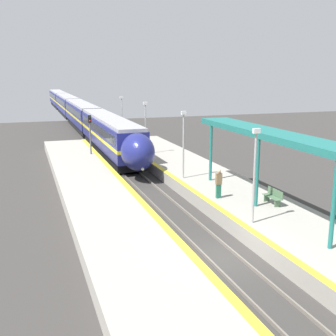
# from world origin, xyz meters

# --- Properties ---
(ground_plane) EXTENTS (120.00, 120.00, 0.00)m
(ground_plane) POSITION_xyz_m (0.00, 0.00, 0.00)
(ground_plane) COLOR #383533
(rail_left) EXTENTS (0.08, 90.00, 0.15)m
(rail_left) POSITION_xyz_m (-0.72, 0.00, 0.07)
(rail_left) COLOR slate
(rail_left) RESTS_ON ground_plane
(rail_right) EXTENTS (0.08, 90.00, 0.15)m
(rail_right) POSITION_xyz_m (0.72, 0.00, 0.07)
(rail_right) COLOR slate
(rail_right) RESTS_ON ground_plane
(train) EXTENTS (2.73, 86.73, 3.94)m
(train) POSITION_xyz_m (0.00, 56.53, 2.25)
(train) COLOR black
(train) RESTS_ON ground_plane
(platform_right) EXTENTS (5.16, 64.00, 0.86)m
(platform_right) POSITION_xyz_m (4.30, 0.00, 0.43)
(platform_right) COLOR #9E998E
(platform_right) RESTS_ON ground_plane
(platform_left) EXTENTS (4.54, 64.00, 0.86)m
(platform_left) POSITION_xyz_m (-3.99, 0.00, 0.43)
(platform_left) COLOR #9E998E
(platform_left) RESTS_ON ground_plane
(platform_bench) EXTENTS (0.44, 1.52, 0.89)m
(platform_bench) POSITION_xyz_m (5.25, 4.00, 1.32)
(platform_bench) COLOR #4C6B4C
(platform_bench) RESTS_ON platform_right
(person_waiting) EXTENTS (0.36, 0.24, 1.80)m
(person_waiting) POSITION_xyz_m (2.74, 6.12, 1.79)
(person_waiting) COLOR #1E604C
(person_waiting) RESTS_ON platform_right
(railway_signal) EXTENTS (0.28, 0.28, 4.50)m
(railway_signal) POSITION_xyz_m (-2.45, 22.94, 2.74)
(railway_signal) COLOR #59595E
(railway_signal) RESTS_ON ground_plane
(lamppost_near) EXTENTS (0.36, 0.20, 4.85)m
(lamppost_near) POSITION_xyz_m (2.49, 1.61, 3.66)
(lamppost_near) COLOR #9E9EA3
(lamppost_near) RESTS_ON platform_right
(lamppost_mid) EXTENTS (0.36, 0.20, 4.85)m
(lamppost_mid) POSITION_xyz_m (2.49, 11.50, 3.66)
(lamppost_mid) COLOR #9E9EA3
(lamppost_mid) RESTS_ON platform_right
(lamppost_far) EXTENTS (0.36, 0.20, 4.85)m
(lamppost_far) POSITION_xyz_m (2.49, 21.40, 3.66)
(lamppost_far) COLOR #9E9EA3
(lamppost_far) RESTS_ON platform_right
(lamppost_farthest) EXTENTS (0.36, 0.20, 4.85)m
(lamppost_farthest) POSITION_xyz_m (2.49, 31.29, 3.66)
(lamppost_farthest) COLOR #9E9EA3
(lamppost_farthest) RESTS_ON platform_right
(station_canopy) EXTENTS (2.02, 15.58, 4.29)m
(station_canopy) POSITION_xyz_m (4.64, 3.97, 4.83)
(station_canopy) COLOR #1E6B66
(station_canopy) RESTS_ON platform_right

